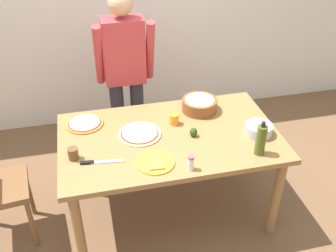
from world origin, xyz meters
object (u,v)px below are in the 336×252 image
(chef_knife, at_px, (97,162))
(dining_table, at_px, (170,145))
(cup_small_brown, at_px, (73,154))
(pizza_cooked_on_tray, at_px, (85,123))
(cup_orange, at_px, (174,119))
(person_cook, at_px, (125,71))
(olive_oil_bottle, at_px, (261,140))
(pizza_raw_on_board, at_px, (140,134))
(avocado, at_px, (194,132))
(mixing_bowl_steel, at_px, (259,129))
(plate_with_slice, at_px, (155,162))
(popcorn_bowl, at_px, (199,104))
(salt_shaker, at_px, (191,163))

(chef_knife, bearing_deg, dining_table, 19.89)
(dining_table, height_order, chef_knife, chef_knife)
(chef_knife, bearing_deg, cup_small_brown, 151.52)
(pizza_cooked_on_tray, distance_m, cup_orange, 0.68)
(person_cook, distance_m, olive_oil_bottle, 1.34)
(pizza_raw_on_board, height_order, avocado, avocado)
(pizza_cooked_on_tray, distance_m, mixing_bowl_steel, 1.30)
(chef_knife, bearing_deg, plate_with_slice, -13.72)
(pizza_raw_on_board, xyz_separation_m, cup_orange, (0.28, 0.08, 0.03))
(dining_table, distance_m, cup_small_brown, 0.71)
(avocado, bearing_deg, pizza_raw_on_board, 164.47)
(dining_table, height_order, olive_oil_bottle, olive_oil_bottle)
(plate_with_slice, height_order, mixing_bowl_steel, mixing_bowl_steel)
(cup_small_brown, bearing_deg, pizza_cooked_on_tray, 76.97)
(cup_small_brown, bearing_deg, popcorn_bowl, 21.94)
(salt_shaker, height_order, avocado, salt_shaker)
(pizza_cooked_on_tray, bearing_deg, salt_shaker, -46.90)
(chef_knife, bearing_deg, mixing_bowl_steel, 3.33)
(mixing_bowl_steel, distance_m, chef_knife, 1.19)
(pizza_raw_on_board, relative_size, cup_orange, 3.71)
(pizza_raw_on_board, bearing_deg, pizza_cooked_on_tray, 149.16)
(pizza_cooked_on_tray, xyz_separation_m, chef_knife, (0.05, -0.48, -0.00))
(person_cook, height_order, pizza_cooked_on_tray, person_cook)
(pizza_raw_on_board, relative_size, pizza_cooked_on_tray, 1.12)
(popcorn_bowl, height_order, mixing_bowl_steel, popcorn_bowl)
(olive_oil_bottle, relative_size, cup_small_brown, 3.01)
(pizza_cooked_on_tray, height_order, cup_orange, cup_orange)
(person_cook, height_order, pizza_raw_on_board, person_cook)
(person_cook, bearing_deg, pizza_raw_on_board, -89.96)
(dining_table, height_order, plate_with_slice, plate_with_slice)
(plate_with_slice, height_order, avocado, avocado)
(mixing_bowl_steel, height_order, cup_small_brown, cup_small_brown)
(mixing_bowl_steel, bearing_deg, cup_orange, 154.67)
(salt_shaker, relative_size, avocado, 1.51)
(dining_table, bearing_deg, pizza_raw_on_board, 164.81)
(cup_orange, relative_size, cup_small_brown, 1.00)
(avocado, bearing_deg, mixing_bowl_steel, -9.67)
(plate_with_slice, distance_m, salt_shaker, 0.24)
(popcorn_bowl, height_order, chef_knife, popcorn_bowl)
(mixing_bowl_steel, bearing_deg, olive_oil_bottle, -112.58)
(cup_small_brown, bearing_deg, avocado, 4.65)
(dining_table, height_order, person_cook, person_cook)
(cup_orange, bearing_deg, salt_shaker, -92.49)
(plate_with_slice, relative_size, avocado, 3.71)
(dining_table, distance_m, pizza_raw_on_board, 0.24)
(person_cook, distance_m, chef_knife, 1.02)
(plate_with_slice, xyz_separation_m, cup_orange, (0.23, 0.43, 0.03))
(cup_orange, relative_size, avocado, 1.21)
(mixing_bowl_steel, height_order, avocado, mixing_bowl_steel)
(olive_oil_bottle, distance_m, chef_knife, 1.11)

